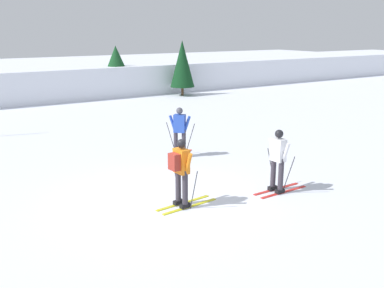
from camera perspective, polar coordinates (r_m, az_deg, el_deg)
ground_plane at (r=11.14m, az=-4.10°, el=-7.36°), size 120.00×120.00×0.00m
far_snow_ridge at (r=29.37m, az=-22.58°, el=7.42°), size 80.00×6.97×1.90m
skier_orange at (r=10.37m, az=-1.49°, el=-3.42°), size 1.63×1.00×1.71m
skier_blue at (r=14.49m, az=-1.63°, el=1.75°), size 1.40×1.38×1.71m
skier_white at (r=11.56m, az=11.28°, el=-1.97°), size 1.61×1.00×1.71m
conifer_far_left at (r=28.60m, az=-9.97°, el=10.20°), size 2.10×2.10×3.20m
conifer_far_right at (r=28.26m, az=-1.29°, el=10.54°), size 1.57×1.57×3.54m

